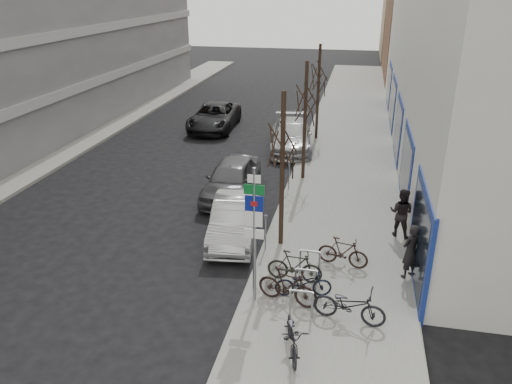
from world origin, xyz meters
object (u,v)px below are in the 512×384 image
at_px(highway_sign_pole, 254,228).
at_px(pedestrian_near, 410,251).
at_px(bike_mid_curb, 303,281).
at_px(parked_car_mid, 231,179).
at_px(meter_mid, 289,172).
at_px(tree_mid, 306,93).
at_px(bike_near_left, 293,334).
at_px(pedestrian_far, 401,212).
at_px(bike_near_right, 288,286).
at_px(meter_back, 304,137).
at_px(bike_mid_inner, 295,266).
at_px(parked_car_back, 291,136).
at_px(tree_near, 283,134).
at_px(lane_car, 214,117).
at_px(tree_far, 319,70).
at_px(bike_far_inner, 343,252).
at_px(parked_car_front, 235,219).
at_px(meter_front, 266,229).
at_px(bike_far_curb, 350,302).
at_px(bike_rack, 306,279).

relative_size(highway_sign_pole, pedestrian_near, 2.36).
height_order(bike_mid_curb, parked_car_mid, parked_car_mid).
bearing_deg(meter_mid, tree_mid, 73.30).
bearing_deg(bike_near_left, bike_mid_curb, 76.70).
bearing_deg(pedestrian_far, bike_near_right, 77.05).
xyz_separation_m(meter_back, bike_near_right, (1.20, -13.95, -0.21)).
height_order(bike_near_right, pedestrian_far, pedestrian_far).
height_order(bike_mid_inner, parked_car_back, parked_car_back).
bearing_deg(tree_near, lane_car, 114.62).
relative_size(tree_far, meter_mid, 4.33).
distance_m(tree_near, parked_car_back, 11.60).
bearing_deg(parked_car_mid, bike_far_inner, -45.19).
distance_m(parked_car_front, parked_car_back, 10.68).
xyz_separation_m(bike_far_inner, parked_car_front, (-3.93, 1.46, 0.08)).
distance_m(meter_back, bike_mid_inner, 12.85).
bearing_deg(parked_car_back, parked_car_mid, -110.76).
distance_m(highway_sign_pole, tree_mid, 10.15).
bearing_deg(highway_sign_pole, bike_near_left, -54.87).
height_order(tree_near, parked_car_mid, tree_near).
bearing_deg(meter_front, bike_far_inner, -12.45).
bearing_deg(meter_front, meter_back, 90.00).
xyz_separation_m(bike_near_right, pedestrian_far, (3.35, 4.89, 0.35)).
distance_m(highway_sign_pole, parked_car_mid, 8.13).
xyz_separation_m(bike_near_left, bike_far_curb, (1.32, 1.51, 0.06)).
xyz_separation_m(bike_near_left, parked_car_mid, (-3.97, 9.47, 0.12)).
bearing_deg(bike_far_inner, tree_mid, 27.67).
bearing_deg(parked_car_front, bike_mid_curb, -56.77).
bearing_deg(meter_mid, bike_mid_curb, -78.76).
distance_m(meter_front, parked_car_front, 1.58).
bearing_deg(meter_front, tree_mid, 86.32).
xyz_separation_m(meter_back, lane_car, (-6.10, 3.79, -0.14)).
xyz_separation_m(meter_front, pedestrian_near, (4.65, -0.82, 0.12)).
bearing_deg(parked_car_back, parked_car_front, -100.88).
height_order(bike_far_curb, pedestrian_near, pedestrian_near).
distance_m(meter_mid, parked_car_front, 4.80).
bearing_deg(bike_mid_inner, parked_car_mid, 32.78).
bearing_deg(parked_car_mid, highway_sign_pole, -70.51).
bearing_deg(parked_car_back, tree_mid, -83.17).
relative_size(meter_mid, bike_near_right, 0.69).
xyz_separation_m(tree_near, lane_car, (-6.55, 14.29, -3.32)).
bearing_deg(tree_far, tree_near, -90.00).
distance_m(bike_mid_inner, parked_car_front, 3.69).
relative_size(highway_sign_pole, bike_far_inner, 2.54).
height_order(tree_mid, pedestrian_near, tree_mid).
bearing_deg(pedestrian_far, bike_far_inner, 74.33).
bearing_deg(parked_car_front, bike_far_curb, -52.76).
bearing_deg(parked_car_mid, bike_near_left, -66.84).
bearing_deg(bike_mid_inner, bike_near_right, -178.98).
distance_m(bike_rack, meter_back, 13.50).
relative_size(tree_mid, meter_mid, 4.33).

